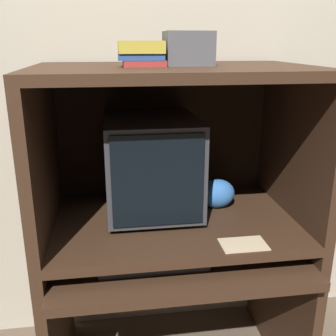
{
  "coord_description": "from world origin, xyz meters",
  "views": [
    {
      "loc": [
        -0.24,
        -1.12,
        1.45
      ],
      "look_at": [
        -0.02,
        0.33,
        0.97
      ],
      "focal_mm": 42.0,
      "sensor_mm": 36.0,
      "label": 1
    }
  ],
  "objects_px": {
    "book_stack": "(142,53)",
    "storage_box": "(188,48)",
    "crt_monitor": "(152,165)",
    "snack_bag": "(217,193)",
    "keyboard": "(153,263)",
    "mouse": "(227,258)"
  },
  "relations": [
    {
      "from": "book_stack",
      "to": "keyboard",
      "type": "bearing_deg",
      "value": -85.48
    },
    {
      "from": "mouse",
      "to": "storage_box",
      "type": "height_order",
      "value": "storage_box"
    },
    {
      "from": "mouse",
      "to": "snack_bag",
      "type": "xyz_separation_m",
      "value": [
        0.04,
        0.29,
        0.14
      ]
    },
    {
      "from": "book_stack",
      "to": "storage_box",
      "type": "xyz_separation_m",
      "value": [
        0.17,
        0.05,
        0.02
      ]
    },
    {
      "from": "storage_box",
      "to": "snack_bag",
      "type": "bearing_deg",
      "value": 23.71
    },
    {
      "from": "crt_monitor",
      "to": "snack_bag",
      "type": "bearing_deg",
      "value": 0.85
    },
    {
      "from": "keyboard",
      "to": "mouse",
      "type": "relative_size",
      "value": 5.36
    },
    {
      "from": "keyboard",
      "to": "book_stack",
      "type": "xyz_separation_m",
      "value": [
        -0.01,
        0.16,
        0.73
      ]
    },
    {
      "from": "snack_bag",
      "to": "book_stack",
      "type": "xyz_separation_m",
      "value": [
        -0.32,
        -0.11,
        0.59
      ]
    },
    {
      "from": "book_stack",
      "to": "storage_box",
      "type": "bearing_deg",
      "value": 14.8
    },
    {
      "from": "crt_monitor",
      "to": "book_stack",
      "type": "xyz_separation_m",
      "value": [
        -0.04,
        -0.11,
        0.44
      ]
    },
    {
      "from": "keyboard",
      "to": "mouse",
      "type": "xyz_separation_m",
      "value": [
        0.27,
        -0.02,
        0.0
      ]
    },
    {
      "from": "storage_box",
      "to": "keyboard",
      "type": "bearing_deg",
      "value": -127.35
    },
    {
      "from": "snack_bag",
      "to": "crt_monitor",
      "type": "bearing_deg",
      "value": -179.15
    },
    {
      "from": "keyboard",
      "to": "crt_monitor",
      "type": "bearing_deg",
      "value": 84.09
    },
    {
      "from": "mouse",
      "to": "keyboard",
      "type": "bearing_deg",
      "value": 176.62
    },
    {
      "from": "crt_monitor",
      "to": "book_stack",
      "type": "relative_size",
      "value": 2.61
    },
    {
      "from": "crt_monitor",
      "to": "keyboard",
      "type": "height_order",
      "value": "crt_monitor"
    },
    {
      "from": "keyboard",
      "to": "snack_bag",
      "type": "xyz_separation_m",
      "value": [
        0.31,
        0.28,
        0.15
      ]
    },
    {
      "from": "mouse",
      "to": "snack_bag",
      "type": "height_order",
      "value": "snack_bag"
    },
    {
      "from": "keyboard",
      "to": "storage_box",
      "type": "height_order",
      "value": "storage_box"
    },
    {
      "from": "crt_monitor",
      "to": "storage_box",
      "type": "relative_size",
      "value": 2.49
    }
  ]
}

